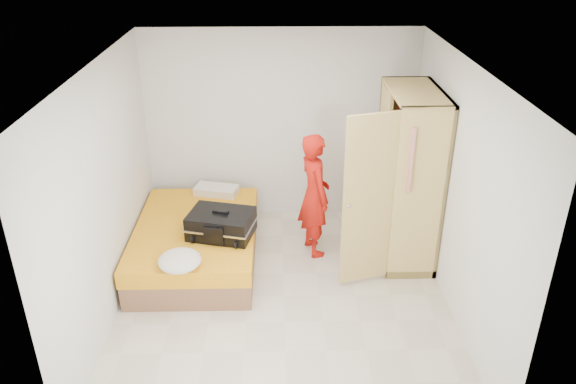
{
  "coord_description": "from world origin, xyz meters",
  "views": [
    {
      "loc": [
        -0.06,
        -5.12,
        3.83
      ],
      "look_at": [
        0.06,
        0.62,
        1.0
      ],
      "focal_mm": 35.0,
      "sensor_mm": 36.0,
      "label": 1
    }
  ],
  "objects_px": {
    "suitcase": "(221,224)",
    "round_cushion": "(180,261)",
    "person": "(314,195)",
    "bed": "(197,243)",
    "wardrobe": "(405,182)"
  },
  "relations": [
    {
      "from": "person",
      "to": "suitcase",
      "type": "bearing_deg",
      "value": 93.84
    },
    {
      "from": "person",
      "to": "bed",
      "type": "bearing_deg",
      "value": 80.36
    },
    {
      "from": "suitcase",
      "to": "round_cushion",
      "type": "xyz_separation_m",
      "value": [
        -0.38,
        -0.67,
        -0.06
      ]
    },
    {
      "from": "person",
      "to": "round_cushion",
      "type": "xyz_separation_m",
      "value": [
        -1.48,
        -1.11,
        -0.2
      ]
    },
    {
      "from": "bed",
      "to": "wardrobe",
      "type": "height_order",
      "value": "wardrobe"
    },
    {
      "from": "bed",
      "to": "person",
      "type": "distance_m",
      "value": 1.55
    },
    {
      "from": "wardrobe",
      "to": "round_cushion",
      "type": "distance_m",
      "value": 2.76
    },
    {
      "from": "bed",
      "to": "wardrobe",
      "type": "xyz_separation_m",
      "value": [
        2.5,
        0.1,
        0.75
      ]
    },
    {
      "from": "wardrobe",
      "to": "suitcase",
      "type": "distance_m",
      "value": 2.22
    },
    {
      "from": "bed",
      "to": "suitcase",
      "type": "distance_m",
      "value": 0.57
    },
    {
      "from": "wardrobe",
      "to": "round_cushion",
      "type": "xyz_separation_m",
      "value": [
        -2.54,
        -1.0,
        -0.41
      ]
    },
    {
      "from": "bed",
      "to": "person",
      "type": "height_order",
      "value": "person"
    },
    {
      "from": "wardrobe",
      "to": "round_cushion",
      "type": "relative_size",
      "value": 4.62
    },
    {
      "from": "person",
      "to": "round_cushion",
      "type": "height_order",
      "value": "person"
    },
    {
      "from": "suitcase",
      "to": "person",
      "type": "bearing_deg",
      "value": 35.75
    }
  ]
}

